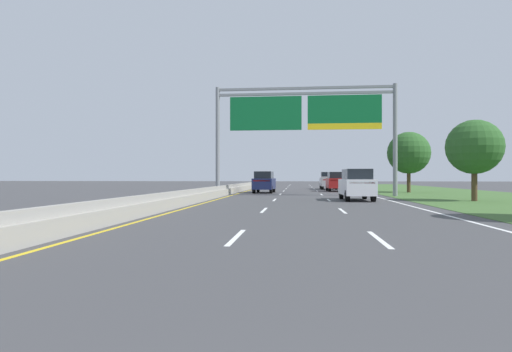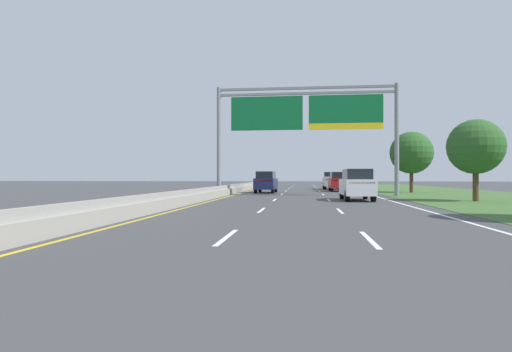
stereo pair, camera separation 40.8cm
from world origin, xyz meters
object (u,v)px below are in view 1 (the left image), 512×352
pickup_truck_silver (328,181)px  car_red_right_lane_suv (336,181)px  car_white_right_lane_suv (356,184)px  overhead_sign_gantry (305,117)px  roadside_tree_mid (474,147)px  car_navy_left_lane_suv (264,182)px  roadside_tree_far (409,153)px

pickup_truck_silver → car_red_right_lane_suv: pickup_truck_silver is taller
car_red_right_lane_suv → car_white_right_lane_suv: bearing=178.9°
overhead_sign_gantry → car_white_right_lane_suv: bearing=-61.1°
overhead_sign_gantry → roadside_tree_mid: (10.90, -6.50, -3.01)m
overhead_sign_gantry → car_navy_left_lane_suv: 9.24m
car_red_right_lane_suv → car_navy_left_lane_suv: (-7.48, -5.24, 0.00)m
roadside_tree_mid → roadside_tree_far: bearing=91.4°
car_navy_left_lane_suv → car_white_right_lane_suv: bearing=-148.2°
pickup_truck_silver → roadside_tree_mid: bearing=-163.2°
car_white_right_lane_suv → roadside_tree_far: size_ratio=0.77×
overhead_sign_gantry → car_red_right_lane_suv: bearing=72.8°
car_white_right_lane_suv → overhead_sign_gantry: bearing=27.8°
overhead_sign_gantry → car_white_right_lane_suv: 8.89m
car_red_right_lane_suv → car_navy_left_lane_suv: same height
car_red_right_lane_suv → car_white_right_lane_suv: same height
car_red_right_lane_suv → roadside_tree_far: 8.17m
car_white_right_lane_suv → roadside_tree_far: 16.46m
pickup_truck_silver → overhead_sign_gantry: bearing=170.5°
overhead_sign_gantry → car_red_right_lane_suv: size_ratio=3.19×
pickup_truck_silver → car_white_right_lane_suv: pickup_truck_silver is taller
roadside_tree_mid → roadside_tree_far: 14.91m
car_navy_left_lane_suv → roadside_tree_far: roadside_tree_far is taller
roadside_tree_mid → car_navy_left_lane_suv: bearing=139.0°
overhead_sign_gantry → car_red_right_lane_suv: (3.59, 11.62, -5.44)m
overhead_sign_gantry → roadside_tree_far: size_ratio=2.46×
overhead_sign_gantry → car_white_right_lane_suv: overhead_sign_gantry is taller
overhead_sign_gantry → car_red_right_lane_suv: 13.32m
car_navy_left_lane_suv → car_white_right_lane_suv: size_ratio=1.00×
roadside_tree_far → pickup_truck_silver: bearing=124.0°
car_navy_left_lane_suv → roadside_tree_far: 14.84m
car_navy_left_lane_suv → roadside_tree_far: bearing=-80.4°
roadside_tree_mid → roadside_tree_far: roadside_tree_far is taller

